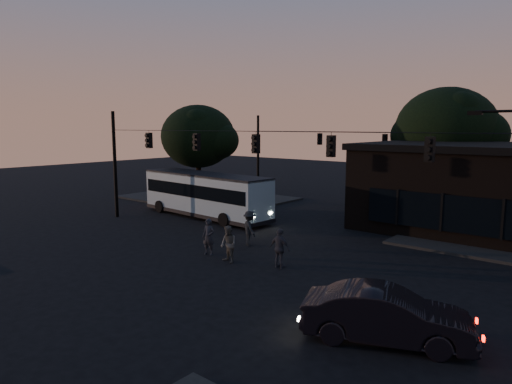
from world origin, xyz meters
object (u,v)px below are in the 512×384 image
Objects in this scene: bus at (205,193)px; pedestrian_a at (209,237)px; pedestrian_b at (228,244)px; building at (495,189)px; pedestrian_c at (280,248)px; car at (387,316)px; pedestrian_d at (250,228)px.

bus reaches higher than pedestrian_a.
bus is 11.34m from pedestrian_b.
building reaches higher than pedestrian_c.
pedestrian_b is at bearing -24.80° from pedestrian_a.
building reaches higher than pedestrian_a.
car is 2.72× the size of pedestrian_a.
building is at bearing 43.08° from pedestrian_a.
bus reaches higher than pedestrian_c.
pedestrian_b is (8.84, -7.05, -0.87)m from bus.
pedestrian_c is (2.39, 0.90, 0.03)m from pedestrian_b.
pedestrian_c reaches higher than pedestrian_b.
building is 15.36m from pedestrian_c.
car is 11.38m from pedestrian_a.
building is 18.00m from car.
car is 9.65m from pedestrian_b.
pedestrian_a is (7.13, -6.69, -0.84)m from bus.
building is 15.35m from pedestrian_d.
pedestrian_c is (-5.81, -14.10, -1.79)m from building.
car is 2.61× the size of pedestrian_d.
pedestrian_d is (7.58, -4.01, -0.80)m from bus.
bus is 2.25× the size of car.
pedestrian_a is at bearing -124.10° from building.
bus is at bearing 39.28° from car.
pedestrian_b is at bearing 141.01° from pedestrian_d.
pedestrian_d is (-9.46, -11.97, -1.75)m from building.
bus is 5.88× the size of pedestrian_d.
bus is at bearing -154.99° from building.
pedestrian_c is 0.96× the size of pedestrian_d.
building is 8.03× the size of pedestrian_d.
pedestrian_a is at bearing -39.32° from bus.
bus is at bearing 0.61° from pedestrian_d.
pedestrian_b is (-9.21, 2.88, 0.06)m from car.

